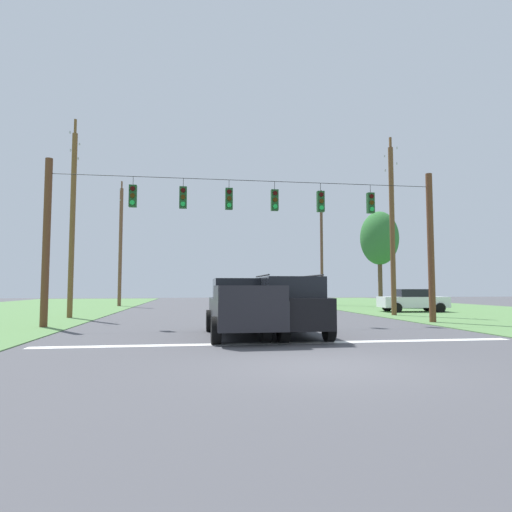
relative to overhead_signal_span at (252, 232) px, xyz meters
The scene contains 15 objects.
ground_plane 10.69m from the overhead_signal_span, 89.12° to the right, with size 120.00×120.00×0.00m, color #47474C.
shoulder_grass_right 17.02m from the overhead_signal_span, 18.05° to the left, with size 16.00×80.00×0.03m, color #537D45.
stop_bar_stripe 7.45m from the overhead_signal_span, 88.61° to the right, with size 14.36×0.45×0.01m, color white.
lane_dash_0 4.09m from the overhead_signal_span, 56.40° to the right, with size 0.15×2.50×0.01m, color white.
lane_dash_1 8.08m from the overhead_signal_span, 88.76° to the left, with size 0.15×2.50×0.01m, color white.
lane_dash_2 15.31m from the overhead_signal_span, 89.41° to the left, with size 0.15×2.50×0.01m, color white.
overhead_signal_span is the anchor object (origin of this frame).
pickup_truck 5.34m from the overhead_signal_span, 101.86° to the right, with size 2.32×5.42×1.95m.
suv_black 5.43m from the overhead_signal_span, 82.54° to the right, with size 2.23×4.81×2.05m.
distant_car_crossing_white 14.77m from the overhead_signal_span, 34.42° to the left, with size 4.44×2.33×1.52m.
utility_pole_mid_right 10.42m from the overhead_signal_span, 29.06° to the left, with size 0.29×1.72×10.60m.
utility_pole_far_right 22.06m from the overhead_signal_span, 65.09° to the left, with size 0.26×1.76×10.74m.
utility_pole_mid_left 10.67m from the overhead_signal_span, 148.67° to the left, with size 0.28×2.00×10.87m.
utility_pole_far_left 21.80m from the overhead_signal_span, 113.97° to the left, with size 0.30×1.76×10.94m.
tree_roadside_right 20.20m from the overhead_signal_span, 50.05° to the left, with size 3.18×3.18×8.02m.
Camera 1 is at (-2.70, -9.02, 1.65)m, focal length 30.41 mm.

